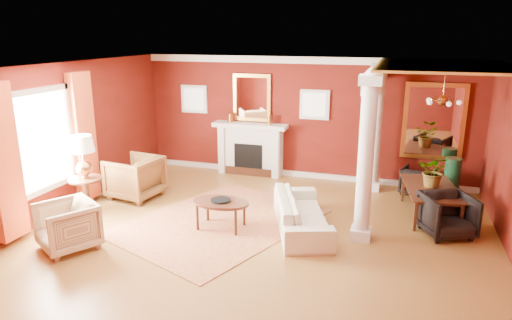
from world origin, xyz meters
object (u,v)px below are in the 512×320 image
(coffee_table, at_px, (221,203))
(side_table, at_px, (83,161))
(sofa, at_px, (302,207))
(dining_table, at_px, (432,194))
(armchair_stripe, at_px, (67,224))
(armchair_leopard, at_px, (135,175))

(coffee_table, distance_m, side_table, 2.81)
(sofa, bearing_deg, dining_table, -79.21)
(coffee_table, bearing_deg, dining_table, 25.44)
(sofa, bearing_deg, armchair_stripe, 98.92)
(side_table, distance_m, dining_table, 6.69)
(armchair_leopard, bearing_deg, armchair_stripe, 14.80)
(armchair_leopard, bearing_deg, side_table, -10.63)
(armchair_stripe, bearing_deg, coffee_table, 67.11)
(armchair_leopard, distance_m, coffee_table, 2.54)
(sofa, relative_size, side_table, 1.36)
(sofa, xyz_separation_m, coffee_table, (-1.40, -0.41, 0.06))
(coffee_table, bearing_deg, side_table, -176.79)
(armchair_stripe, bearing_deg, side_table, 147.04)
(armchair_leopard, bearing_deg, coffee_table, 76.86)
(sofa, xyz_separation_m, side_table, (-4.14, -0.56, 0.65))
(side_table, bearing_deg, sofa, 7.70)
(armchair_leopard, distance_m, side_table, 1.30)
(armchair_leopard, relative_size, side_table, 0.63)
(armchair_stripe, relative_size, dining_table, 0.52)
(armchair_stripe, distance_m, dining_table, 6.60)
(dining_table, bearing_deg, armchair_leopard, 89.08)
(coffee_table, xyz_separation_m, dining_table, (3.65, 1.74, -0.01))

